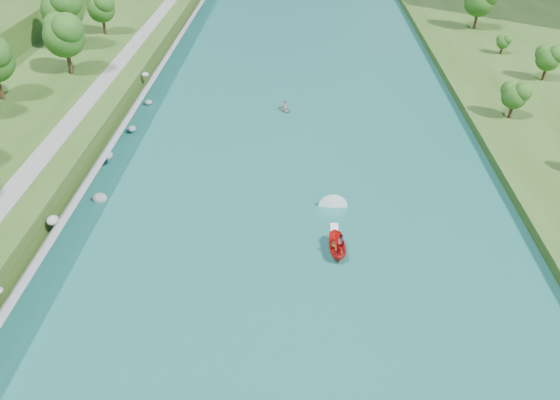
{
  "coord_description": "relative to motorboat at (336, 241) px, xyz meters",
  "views": [
    {
      "loc": [
        0.91,
        -35.31,
        38.0
      ],
      "look_at": [
        -1.26,
        17.9,
        2.5
      ],
      "focal_mm": 35.0,
      "sensor_mm": 36.0,
      "label": 1
    }
  ],
  "objects": [
    {
      "name": "trees_east",
      "position": [
        33.51,
        39.03,
        5.17
      ],
      "size": [
        16.43,
        137.26,
        11.88
      ],
      "color": "#165316",
      "rests_on": "berm_east"
    },
    {
      "name": "riprap_bank",
      "position": [
        -31.03,
        6.73,
        0.9
      ],
      "size": [
        5.1,
        236.0,
        4.28
      ],
      "color": "slate",
      "rests_on": "ground"
    },
    {
      "name": "ground",
      "position": [
        -5.18,
        -12.47,
        -0.9
      ],
      "size": [
        260.0,
        260.0,
        0.0
      ],
      "primitive_type": "plane",
      "color": "#2D5119",
      "rests_on": "ground"
    },
    {
      "name": "motorboat",
      "position": [
        0.0,
        0.0,
        0.0
      ],
      "size": [
        3.6,
        19.17,
        2.15
      ],
      "rotation": [
        0.0,
        0.0,
        3.21
      ],
      "color": "red",
      "rests_on": "river_water"
    },
    {
      "name": "raft",
      "position": [
        -6.84,
        35.84,
        -0.42
      ],
      "size": [
        3.22,
        3.5,
        1.71
      ],
      "rotation": [
        0.0,
        0.0,
        0.54
      ],
      "color": "gray",
      "rests_on": "river_water"
    },
    {
      "name": "riverside_path",
      "position": [
        -37.68,
        7.53,
        2.65
      ],
      "size": [
        3.0,
        200.0,
        0.1
      ],
      "primitive_type": "cube",
      "color": "gray",
      "rests_on": "berm_west"
    },
    {
      "name": "river_water",
      "position": [
        -5.18,
        7.53,
        -0.85
      ],
      "size": [
        55.0,
        240.0,
        0.1
      ],
      "primitive_type": "cube",
      "color": "#19604F",
      "rests_on": "ground"
    }
  ]
}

